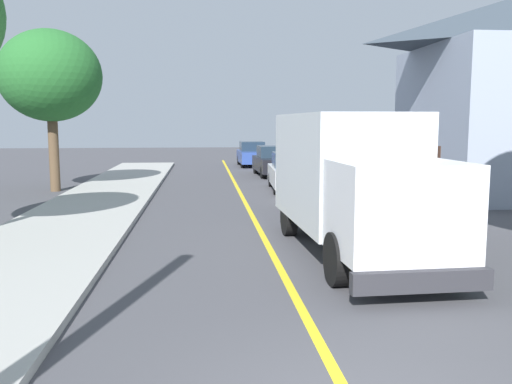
{
  "coord_description": "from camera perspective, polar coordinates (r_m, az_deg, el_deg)",
  "views": [
    {
      "loc": [
        -1.55,
        -4.76,
        3.0
      ],
      "look_at": [
        -0.35,
        7.57,
        1.4
      ],
      "focal_mm": 38.1,
      "sensor_mm": 36.0,
      "label": 1
    }
  ],
  "objects": [
    {
      "name": "parked_car_near",
      "position": [
        18.59,
        7.23,
        0.48
      ],
      "size": [
        1.9,
        4.44,
        1.67
      ],
      "color": "#B7B7BC",
      "rests_on": "ground"
    },
    {
      "name": "parked_car_furthest",
      "position": [
        37.22,
        -0.41,
        3.96
      ],
      "size": [
        1.88,
        4.43,
        1.67
      ],
      "color": "#2D4793",
      "rests_on": "ground"
    },
    {
      "name": "box_truck",
      "position": [
        12.66,
        9.97,
        1.65
      ],
      "size": [
        2.68,
        7.27,
        3.2
      ],
      "color": "silver",
      "rests_on": "ground"
    },
    {
      "name": "parked_car_far",
      "position": [
        30.49,
        1.79,
        3.21
      ],
      "size": [
        1.97,
        4.47,
        1.67
      ],
      "color": "black",
      "rests_on": "ground"
    },
    {
      "name": "street_tree_down_block",
      "position": [
        25.16,
        -20.79,
        11.29
      ],
      "size": [
        4.31,
        4.31,
        6.89
      ],
      "color": "brown",
      "rests_on": "ground"
    },
    {
      "name": "centre_line_yellow",
      "position": [
        15.14,
        0.42,
        -4.05
      ],
      "size": [
        0.16,
        56.0,
        0.01
      ],
      "primitive_type": "cube",
      "color": "gold",
      "rests_on": "ground"
    },
    {
      "name": "parked_car_mid",
      "position": [
        24.01,
        3.73,
        2.07
      ],
      "size": [
        2.02,
        4.48,
        1.67
      ],
      "color": "silver",
      "rests_on": "ground"
    },
    {
      "name": "stop_sign",
      "position": [
        16.78,
        15.93,
        3.17
      ],
      "size": [
        0.8,
        0.1,
        2.65
      ],
      "color": "gray",
      "rests_on": "ground"
    }
  ]
}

